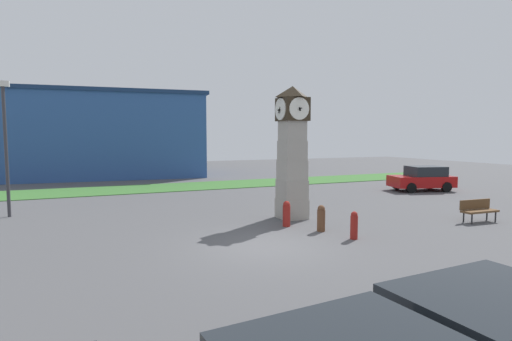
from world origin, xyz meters
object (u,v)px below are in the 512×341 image
Objects in this scene: bollard_near_tower at (287,214)px; car_by_building at (501,336)px; clock_tower at (292,152)px; bollard_far_row at (354,225)px; bollard_mid_row at (321,218)px; bench at (478,209)px; car_far_lot at (422,178)px; street_lamp_near_road at (5,138)px.

bollard_near_tower is 0.22× the size of car_by_building.
bollard_far_row is (0.27, -3.94, -2.38)m from clock_tower.
bollard_mid_row is 1.02× the size of bollard_far_row.
car_by_building is (-2.88, -11.36, -2.12)m from clock_tower.
clock_tower is 2.85m from bollard_near_tower.
bench is (7.63, -2.36, 0.02)m from bollard_near_tower.
bollard_mid_row is 0.23× the size of car_far_lot.
car_far_lot is 9.57m from bench.
bollard_mid_row is 1.47m from bollard_far_row.
car_far_lot is (14.80, 15.70, 0.06)m from car_by_building.
bollard_mid_row is 13.76m from street_lamp_near_road.
bollard_mid_row is at bearing -56.78° from bollard_near_tower.
car_by_building reaches higher than bollard_mid_row.
clock_tower reaches higher than car_far_lot.
car_by_building is 18.68m from street_lamp_near_road.
bench is at bearing 2.42° from bollard_far_row.
street_lamp_near_road reaches higher than bench.
bollard_near_tower is 14.05m from car_far_lot.
bollard_near_tower reaches higher than bench.
clock_tower is 4.61m from bollard_far_row.
car_far_lot is at bearing 46.69° from car_by_building.
street_lamp_near_road reaches higher than car_by_building.
bollard_mid_row reaches higher than bollard_far_row.
bollard_far_row is at bearing -65.30° from bollard_near_tower.
car_by_building is 2.85× the size of bench.
car_far_lot is 0.72× the size of street_lamp_near_road.
car_by_building is at bearing -104.21° from clock_tower.
clock_tower is 5.59× the size of bollard_near_tower.
bollard_far_row is at bearing 67.01° from car_by_building.
street_lamp_near_road is at bearing 141.58° from bollard_far_row.
bollard_near_tower is at bearing 79.09° from car_by_building.
bollard_near_tower is at bearing 162.80° from bench.
bollard_far_row is 6.43m from bench.
bollard_near_tower is 7.99m from bench.
clock_tower reaches higher than car_by_building.
bollard_mid_row is 0.17× the size of street_lamp_near_road.
bollard_mid_row is (-0.14, -2.53, -2.37)m from clock_tower.
street_lamp_near_road is (-11.05, 7.67, 2.92)m from bollard_mid_row.
clock_tower is 1.33× the size of car_far_lot.
bollard_near_tower is 10.24m from car_by_building.
bollard_near_tower is 0.24× the size of car_far_lot.
bollard_far_row is at bearing -177.58° from bench.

